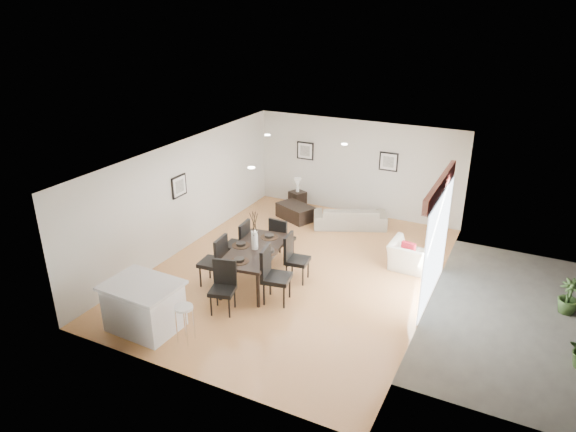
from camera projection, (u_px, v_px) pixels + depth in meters
The scene contains 27 objects.
ground at pixel (296, 271), 11.69m from camera, with size 8.00×8.00×0.00m, color tan.
wall_back at pixel (357, 168), 14.48m from camera, with size 6.00×0.04×2.70m, color beige.
wall_front at pixel (184, 307), 7.87m from camera, with size 6.00×0.04×2.70m, color beige.
wall_left at pixel (184, 195), 12.40m from camera, with size 0.04×8.00×2.70m, color beige.
wall_right at pixel (435, 243), 9.94m from camera, with size 0.04×8.00×2.70m, color beige.
ceiling at pixel (296, 157), 10.65m from camera, with size 6.00×8.00×0.02m, color white.
sofa at pixel (350, 217), 13.91m from camera, with size 1.95×0.76×0.57m, color gray.
armchair at pixel (413, 256), 11.66m from camera, with size 1.01×0.88×0.66m, color beige.
courtyard_plant_b at pixel (569, 297), 10.00m from camera, with size 0.40×0.40×0.71m, color #406029.
dining_table at pixel (255, 252), 10.96m from camera, with size 1.23×2.06×0.81m.
dining_chair_wnear at pixel (216, 258), 10.88m from camera, with size 0.56×0.56×1.15m.
dining_chair_wfar at pixel (240, 242), 11.69m from camera, with size 0.55×0.55×1.12m.
dining_chair_enear at pixel (272, 272), 10.29m from camera, with size 0.62×0.62×1.19m.
dining_chair_efar at pixel (294, 255), 11.12m from camera, with size 0.53×0.53×1.07m.
dining_chair_head at pixel (224, 283), 10.03m from camera, with size 0.58×0.58×1.05m.
dining_chair_foot at pixel (281, 237), 12.01m from camera, with size 0.51×0.51×1.06m.
vase at pixel (255, 234), 10.80m from camera, with size 1.09×1.67×0.85m.
coffee_table at pixel (296, 212), 14.43m from camera, with size 1.04×0.62×0.42m, color black.
side_table at pixel (297, 200), 15.13m from camera, with size 0.40×0.40×0.54m, color black.
table_lamp at pixel (298, 183), 14.92m from camera, with size 0.21×0.21×0.41m.
cushion at pixel (408, 249), 11.54m from camera, with size 0.32×0.10×0.32m, color maroon.
kitchen_island at pixel (144, 306), 9.48m from camera, with size 1.38×1.08×0.94m.
bar_stool at pixel (184, 311), 9.05m from camera, with size 0.33×0.33×0.73m.
framed_print_back_left at pixel (305, 151), 15.00m from camera, with size 0.52×0.04×0.52m.
framed_print_back_right at pixel (389, 162), 13.97m from camera, with size 0.52×0.04×0.52m.
framed_print_left_wall at pixel (179, 186), 12.11m from camera, with size 0.04×0.52×0.52m.
sliding_door at pixel (438, 222), 10.09m from camera, with size 0.12×2.70×2.57m.
Camera 1 is at (4.43, -9.31, 5.66)m, focal length 32.00 mm.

